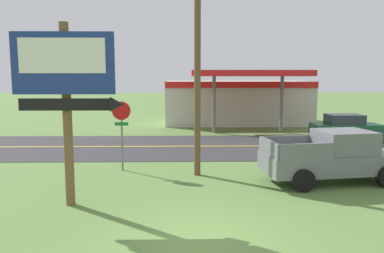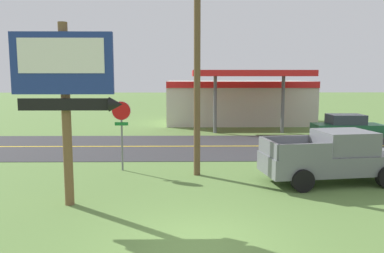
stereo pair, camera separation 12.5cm
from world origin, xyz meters
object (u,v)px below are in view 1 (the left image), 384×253
Objects in this scene: stop_sign at (122,123)px; motel_sign at (67,83)px; pickup_grey_parked_on_lawn at (334,157)px; utility_pole at (197,56)px; gas_station at (237,101)px; car_green_near_lane at (346,127)px.

motel_sign is at bearing -100.45° from stop_sign.
motel_sign is 1.02× the size of pickup_grey_parked_on_lawn.
stop_sign is at bearing 166.38° from pickup_grey_parked_on_lawn.
utility_pole is at bearing 166.81° from pickup_grey_parked_on_lawn.
motel_sign is at bearing -110.60° from gas_station.
pickup_grey_parked_on_lawn is at bearing -86.61° from gas_station.
pickup_grey_parked_on_lawn is 1.29× the size of car_green_near_lane.
car_green_near_lane is (9.60, 8.42, -3.96)m from utility_pole.
motel_sign is at bearing -164.28° from pickup_grey_parked_on_lawn.
utility_pole is 13.37m from car_green_near_lane.
motel_sign is 22.79m from gas_station.
utility_pole is 2.12× the size of car_green_near_lane.
utility_pole is (4.00, 3.76, 1.01)m from motel_sign.
stop_sign reaches higher than car_green_near_lane.
stop_sign reaches higher than pickup_grey_parked_on_lawn.
gas_station is at bearing 77.14° from utility_pole.
pickup_grey_parked_on_lawn is at bearing -115.06° from car_green_near_lane.
stop_sign is 14.90m from car_green_near_lane.
pickup_grey_parked_on_lawn is (1.11, -18.70, -0.98)m from gas_station.
stop_sign is at bearing 79.55° from motel_sign.
car_green_near_lane is (13.60, 12.18, -2.95)m from motel_sign.
stop_sign is 0.70× the size of car_green_near_lane.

